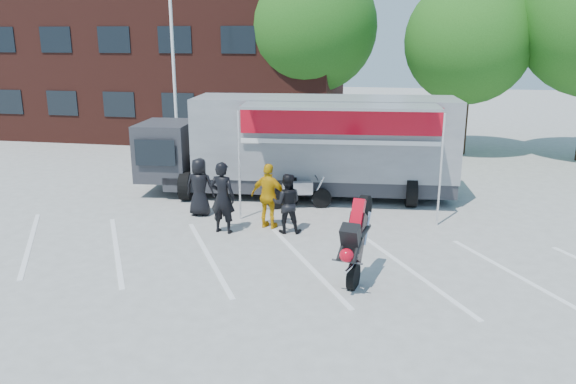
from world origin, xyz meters
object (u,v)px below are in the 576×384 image
(stunt_bike_rider, at_px, (361,276))
(tree_left, at_px, (311,27))
(parked_motorcycle, at_px, (299,208))
(spectator_leather_b, at_px, (223,198))
(spectator_leather_a, at_px, (200,187))
(transporter_truck, at_px, (309,195))
(flagpole, at_px, (178,39))
(spectator_hivis, at_px, (269,196))
(spectator_leather_c, at_px, (287,203))
(tree_mid, at_px, (468,41))

(stunt_bike_rider, bearing_deg, tree_left, 113.91)
(parked_motorcycle, relative_size, spectator_leather_b, 1.06)
(spectator_leather_a, bearing_deg, spectator_leather_b, 128.06)
(transporter_truck, distance_m, spectator_leather_b, 4.55)
(flagpole, xyz_separation_m, spectator_leather_a, (2.77, -5.93, -4.19))
(spectator_leather_b, bearing_deg, flagpole, -52.46)
(flagpole, height_order, transporter_truck, flagpole)
(spectator_hivis, bearing_deg, stunt_bike_rider, 146.04)
(flagpole, bearing_deg, parked_motorcycle, -40.51)
(parked_motorcycle, xyz_separation_m, spectator_leather_c, (0.06, -2.22, 0.81))
(tree_left, xyz_separation_m, tree_mid, (7.00, -1.00, -0.62))
(transporter_truck, bearing_deg, tree_mid, 50.44)
(parked_motorcycle, distance_m, spectator_leather_c, 2.37)
(flagpole, xyz_separation_m, spectator_hivis, (5.03, -6.67, -4.15))
(flagpole, height_order, parked_motorcycle, flagpole)
(flagpole, bearing_deg, spectator_leather_c, -51.20)
(stunt_bike_rider, distance_m, spectator_hivis, 4.03)
(tree_left, xyz_separation_m, spectator_leather_c, (1.34, -12.94, -4.75))
(stunt_bike_rider, bearing_deg, flagpole, 140.37)
(transporter_truck, xyz_separation_m, spectator_leather_c, (-0.01, -3.78, 0.81))
(tree_left, height_order, spectator_leather_c, tree_left)
(transporter_truck, xyz_separation_m, stunt_bike_rider, (2.15, -6.34, 0.00))
(stunt_bike_rider, bearing_deg, spectator_leather_c, 141.36)
(flagpole, xyz_separation_m, spectator_leather_c, (5.58, -6.94, -4.24))
(spectator_leather_b, bearing_deg, parked_motorcycle, -113.18)
(stunt_bike_rider, height_order, spectator_leather_b, spectator_leather_b)
(spectator_leather_b, distance_m, spectator_leather_c, 1.73)
(transporter_truck, xyz_separation_m, parked_motorcycle, (-0.07, -1.55, 0.00))
(tree_left, bearing_deg, spectator_hivis, -86.44)
(transporter_truck, height_order, stunt_bike_rider, transporter_truck)
(stunt_bike_rider, relative_size, spectator_leather_c, 1.26)
(transporter_truck, distance_m, parked_motorcycle, 1.55)
(stunt_bike_rider, xyz_separation_m, spectator_leather_c, (-2.16, 2.56, 0.81))
(flagpole, bearing_deg, spectator_leather_b, -61.81)
(transporter_truck, bearing_deg, stunt_bike_rider, -76.11)
(tree_left, relative_size, spectator_leather_c, 5.32)
(flagpole, bearing_deg, transporter_truck, -29.52)
(stunt_bike_rider, distance_m, spectator_leather_c, 3.45)
(stunt_bike_rider, height_order, spectator_leather_c, spectator_leather_c)
(parked_motorcycle, relative_size, spectator_leather_c, 1.27)
(tree_mid, distance_m, parked_motorcycle, 12.31)
(tree_left, xyz_separation_m, stunt_bike_rider, (3.50, -15.51, -5.57))
(transporter_truck, height_order, spectator_leather_b, spectator_leather_b)
(spectator_leather_c, relative_size, spectator_hivis, 0.90)
(flagpole, bearing_deg, stunt_bike_rider, -50.82)
(tree_left, relative_size, spectator_leather_b, 4.43)
(tree_mid, bearing_deg, spectator_hivis, -118.03)
(parked_motorcycle, bearing_deg, flagpole, 33.34)
(stunt_bike_rider, distance_m, spectator_leather_b, 4.56)
(tree_mid, relative_size, spectator_leather_a, 4.46)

